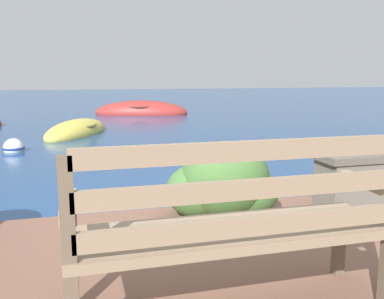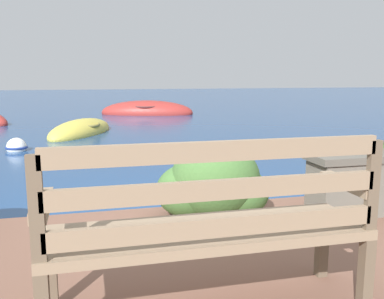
% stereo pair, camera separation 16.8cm
% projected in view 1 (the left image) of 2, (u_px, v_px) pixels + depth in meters
% --- Properties ---
extents(ground_plane, '(80.00, 80.00, 0.00)m').
position_uv_depth(ground_plane, '(196.00, 227.00, 4.07)').
color(ground_plane, navy).
extents(park_bench, '(1.64, 0.48, 0.93)m').
position_uv_depth(park_bench, '(235.00, 224.00, 2.10)').
color(park_bench, brown).
rests_on(park_bench, patio_terrace).
extents(hedge_clump_left, '(0.97, 0.70, 0.66)m').
position_uv_depth(hedge_clump_left, '(223.00, 184.00, 3.66)').
color(hedge_clump_left, '#426B33').
rests_on(hedge_clump_left, patio_terrace).
extents(rowboat_nearest, '(2.02, 2.89, 0.63)m').
position_uv_depth(rowboat_nearest, '(77.00, 132.00, 10.43)').
color(rowboat_nearest, '#DBC64C').
rests_on(rowboat_nearest, ground_plane).
extents(rowboat_far, '(3.54, 2.04, 0.89)m').
position_uv_depth(rowboat_far, '(141.00, 113.00, 15.59)').
color(rowboat_far, '#9E2D28').
rests_on(rowboat_far, ground_plane).
extents(mooring_buoy, '(0.41, 0.41, 0.37)m').
position_uv_depth(mooring_buoy, '(14.00, 148.00, 8.07)').
color(mooring_buoy, white).
rests_on(mooring_buoy, ground_plane).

